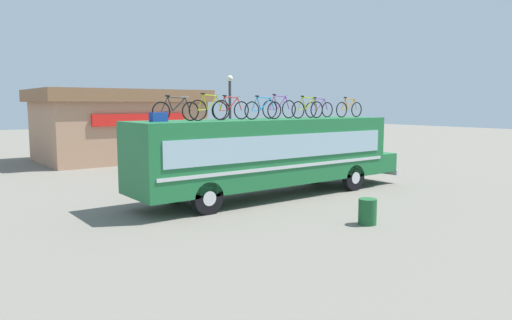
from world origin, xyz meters
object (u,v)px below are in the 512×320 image
(rooftop_bicycle_8, at_px, (349,109))
(rooftop_bicycle_3, at_px, (231,109))
(luggage_bag_1, at_px, (158,117))
(rooftop_bicycle_1, at_px, (176,110))
(trash_bin, at_px, (367,212))
(street_lamp, at_px, (230,117))
(rooftop_bicycle_5, at_px, (279,108))
(rooftop_bicycle_2, at_px, (210,109))
(rooftop_bicycle_7, at_px, (319,109))
(rooftop_bicycle_6, at_px, (307,109))
(bus, at_px, (271,152))
(rooftop_bicycle_4, at_px, (263,109))

(rooftop_bicycle_8, bearing_deg, rooftop_bicycle_3, 174.21)
(luggage_bag_1, bearing_deg, rooftop_bicycle_8, -2.39)
(rooftop_bicycle_1, distance_m, trash_bin, 7.09)
(rooftop_bicycle_8, distance_m, street_lamp, 6.32)
(rooftop_bicycle_5, relative_size, street_lamp, 0.34)
(rooftop_bicycle_2, relative_size, rooftop_bicycle_7, 1.02)
(rooftop_bicycle_2, bearing_deg, rooftop_bicycle_7, 3.83)
(rooftop_bicycle_3, bearing_deg, rooftop_bicycle_6, -8.62)
(bus, xyz_separation_m, trash_bin, (-0.42, -5.21, -1.38))
(rooftop_bicycle_6, bearing_deg, rooftop_bicycle_4, -179.29)
(rooftop_bicycle_8, xyz_separation_m, street_lamp, (-2.35, 5.85, -0.43))
(rooftop_bicycle_1, height_order, rooftop_bicycle_2, rooftop_bicycle_2)
(rooftop_bicycle_1, bearing_deg, rooftop_bicycle_7, 1.98)
(rooftop_bicycle_3, height_order, rooftop_bicycle_7, rooftop_bicycle_3)
(rooftop_bicycle_1, height_order, rooftop_bicycle_6, rooftop_bicycle_6)
(rooftop_bicycle_7, bearing_deg, rooftop_bicycle_2, -176.17)
(rooftop_bicycle_8, bearing_deg, rooftop_bicycle_6, 178.26)
(street_lamp, bearing_deg, rooftop_bicycle_8, -68.08)
(luggage_bag_1, bearing_deg, bus, -1.02)
(rooftop_bicycle_3, height_order, street_lamp, street_lamp)
(rooftop_bicycle_4, relative_size, street_lamp, 0.35)
(luggage_bag_1, relative_size, rooftop_bicycle_7, 0.33)
(rooftop_bicycle_7, bearing_deg, bus, -174.47)
(trash_bin, distance_m, street_lamp, 11.30)
(rooftop_bicycle_1, bearing_deg, rooftop_bicycle_8, -2.26)
(rooftop_bicycle_5, xyz_separation_m, rooftop_bicycle_8, (3.49, -0.58, -0.03))
(rooftop_bicycle_6, relative_size, rooftop_bicycle_8, 1.06)
(bus, relative_size, luggage_bag_1, 22.63)
(luggage_bag_1, xyz_separation_m, trash_bin, (4.31, -5.29, -2.82))
(rooftop_bicycle_2, bearing_deg, rooftop_bicycle_5, 6.50)
(bus, relative_size, rooftop_bicycle_6, 7.09)
(rooftop_bicycle_1, xyz_separation_m, trash_bin, (3.68, -5.25, -3.04))
(luggage_bag_1, distance_m, street_lamp, 8.54)
(rooftop_bicycle_2, bearing_deg, rooftop_bicycle_8, -1.48)
(bus, distance_m, rooftop_bicycle_8, 4.50)
(luggage_bag_1, height_order, rooftop_bicycle_6, rooftop_bicycle_6)
(bus, height_order, rooftop_bicycle_2, rooftop_bicycle_2)
(rooftop_bicycle_2, relative_size, rooftop_bicycle_3, 1.01)
(bus, bearing_deg, luggage_bag_1, 178.98)
(bus, xyz_separation_m, rooftop_bicycle_4, (-0.58, -0.24, 1.67))
(rooftop_bicycle_3, distance_m, rooftop_bicycle_8, 5.89)
(rooftop_bicycle_1, height_order, rooftop_bicycle_3, rooftop_bicycle_3)
(rooftop_bicycle_2, height_order, rooftop_bicycle_7, rooftop_bicycle_2)
(street_lamp, bearing_deg, rooftop_bicycle_3, -123.71)
(luggage_bag_1, height_order, rooftop_bicycle_8, rooftop_bicycle_8)
(rooftop_bicycle_3, bearing_deg, luggage_bag_1, -175.79)
(rooftop_bicycle_3, distance_m, rooftop_bicycle_4, 1.25)
(trash_bin, xyz_separation_m, street_lamp, (2.23, 10.77, 2.61))
(rooftop_bicycle_3, xyz_separation_m, rooftop_bicycle_7, (4.59, -0.03, -0.01))
(luggage_bag_1, distance_m, rooftop_bicycle_4, 4.17)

